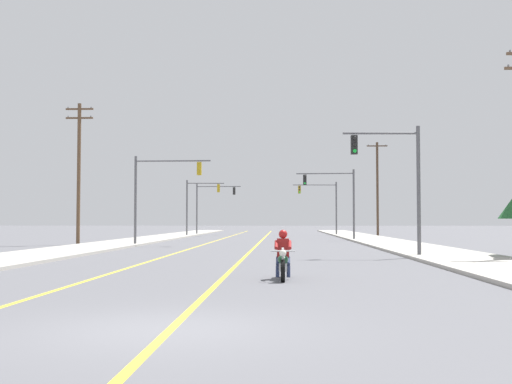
# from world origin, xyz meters

# --- Properties ---
(ground_plane) EXTENTS (400.00, 400.00, 0.00)m
(ground_plane) POSITION_xyz_m (0.00, 0.00, 0.00)
(ground_plane) COLOR #5B5B60
(lane_stripe_center) EXTENTS (0.16, 100.00, 0.01)m
(lane_stripe_center) POSITION_xyz_m (0.15, 45.00, 0.00)
(lane_stripe_center) COLOR yellow
(lane_stripe_center) RESTS_ON ground
(lane_stripe_left) EXTENTS (0.16, 100.00, 0.01)m
(lane_stripe_left) POSITION_xyz_m (-3.69, 45.00, 0.00)
(lane_stripe_left) COLOR yellow
(lane_stripe_left) RESTS_ON ground
(sidewalk_kerb_right) EXTENTS (4.40, 110.00, 0.14)m
(sidewalk_kerb_right) POSITION_xyz_m (9.89, 40.00, 0.07)
(sidewalk_kerb_right) COLOR #ADA89E
(sidewalk_kerb_right) RESTS_ON ground
(sidewalk_kerb_left) EXTENTS (4.40, 110.00, 0.14)m
(sidewalk_kerb_left) POSITION_xyz_m (-9.89, 40.00, 0.07)
(sidewalk_kerb_left) COLOR #ADA89E
(sidewalk_kerb_left) RESTS_ON ground
(motorcycle_with_rider) EXTENTS (0.70, 2.19, 1.46)m
(motorcycle_with_rider) POSITION_xyz_m (1.96, 8.74, 0.59)
(motorcycle_with_rider) COLOR black
(motorcycle_with_rider) RESTS_ON ground
(traffic_signal_near_right) EXTENTS (3.65, 0.49, 6.20)m
(traffic_signal_near_right) POSITION_xyz_m (7.37, 20.08, 4.02)
(traffic_signal_near_right) COLOR #56565B
(traffic_signal_near_right) RESTS_ON ground
(traffic_signal_near_left) EXTENTS (5.33, 0.38, 6.20)m
(traffic_signal_near_left) POSITION_xyz_m (-6.68, 33.67, 4.13)
(traffic_signal_near_left) COLOR #56565B
(traffic_signal_near_left) RESTS_ON ground
(traffic_signal_mid_right) EXTENTS (5.08, 0.51, 6.20)m
(traffic_signal_mid_right) POSITION_xyz_m (6.73, 45.92, 4.11)
(traffic_signal_mid_right) COLOR #56565B
(traffic_signal_mid_right) RESTS_ON ground
(traffic_signal_mid_left) EXTENTS (4.19, 0.57, 6.20)m
(traffic_signal_mid_left) POSITION_xyz_m (-7.41, 60.27, 4.05)
(traffic_signal_mid_left) COLOR #56565B
(traffic_signal_mid_left) RESTS_ON ground
(traffic_signal_far_right) EXTENTS (5.11, 0.60, 6.20)m
(traffic_signal_far_right) POSITION_xyz_m (6.75, 64.17, 4.11)
(traffic_signal_far_right) COLOR #56565B
(traffic_signal_far_right) RESTS_ON ground
(traffic_signal_far_left) EXTENTS (5.43, 0.37, 6.20)m
(traffic_signal_far_left) POSITION_xyz_m (-6.83, 67.14, 4.13)
(traffic_signal_far_left) COLOR #56565B
(traffic_signal_far_left) RESTS_ON ground
(utility_pole_left_near) EXTENTS (2.00, 0.26, 10.16)m
(utility_pole_left_near) POSITION_xyz_m (-12.64, 35.04, 5.43)
(utility_pole_left_near) COLOR brown
(utility_pole_left_near) RESTS_ON ground
(utility_pole_right_far) EXTENTS (2.25, 0.26, 10.31)m
(utility_pole_right_far) POSITION_xyz_m (12.38, 60.29, 5.38)
(utility_pole_right_far) COLOR #4C3828
(utility_pole_right_far) RESTS_ON ground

